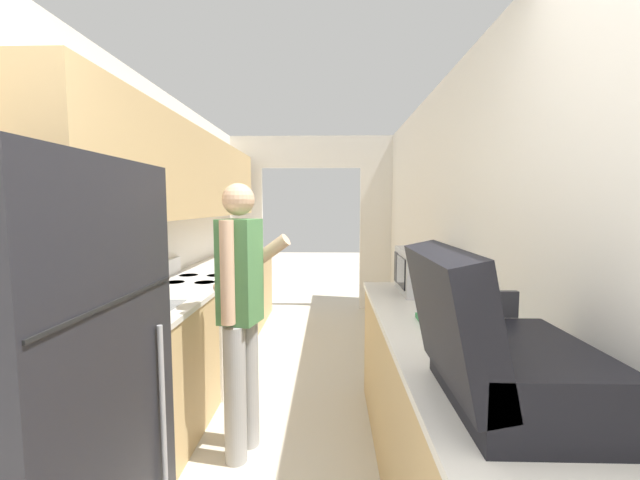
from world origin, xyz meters
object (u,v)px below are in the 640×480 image
refrigerator (15,406)px  microwave (426,271)px  person (240,312)px  range_oven (197,330)px  suitcase (495,354)px  knife (224,266)px  book_stack (445,319)px

refrigerator → microwave: refrigerator is taller
person → microwave: size_ratio=3.34×
range_oven → microwave: bearing=-14.6°
microwave → refrigerator: bearing=-139.0°
suitcase → microwave: (0.17, 1.58, -0.01)m
suitcase → person: bearing=133.5°
range_oven → microwave: size_ratio=2.12×
person → suitcase: (1.04, -1.10, 0.18)m
refrigerator → microwave: size_ratio=3.41×
microwave → knife: (-1.75, 1.13, -0.15)m
suitcase → range_oven: bearing=128.6°
microwave → knife: bearing=147.2°
microwave → book_stack: size_ratio=1.59×
refrigerator → knife: refrigerator is taller
refrigerator → knife: (-0.01, 2.65, 0.07)m
range_oven → person: 1.21m
knife → person: bearing=-90.1°
range_oven → knife: 0.80m
refrigerator → suitcase: bearing=-2.5°
range_oven → knife: bearing=85.2°
range_oven → person: person is taller
range_oven → microwave: 1.96m
refrigerator → range_oven: size_ratio=1.61×
book_stack → knife: bearing=131.2°
range_oven → person: bearing=-58.0°
person → suitcase: person is taller
suitcase → book_stack: (0.09, 0.81, -0.13)m
refrigerator → range_oven: (-0.06, 1.98, -0.38)m
microwave → range_oven: bearing=165.4°
person → knife: (-0.54, 1.62, 0.03)m
refrigerator → suitcase: refrigerator is taller
book_stack → person: bearing=165.6°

